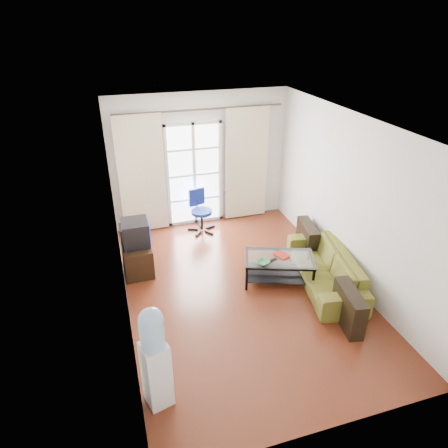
# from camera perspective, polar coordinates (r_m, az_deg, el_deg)

# --- Properties ---
(floor) EXTENTS (5.20, 5.20, 0.00)m
(floor) POSITION_cam_1_polar(r_m,az_deg,el_deg) (6.59, 2.49, -9.34)
(floor) COLOR maroon
(floor) RESTS_ON ground
(ceiling) EXTENTS (5.20, 5.20, 0.00)m
(ceiling) POSITION_cam_1_polar(r_m,az_deg,el_deg) (5.40, 3.09, 14.10)
(ceiling) COLOR white
(ceiling) RESTS_ON wall_back
(wall_back) EXTENTS (3.60, 0.02, 2.70)m
(wall_back) POSITION_cam_1_polar(r_m,az_deg,el_deg) (8.18, -3.39, 9.08)
(wall_back) COLOR silver
(wall_back) RESTS_ON floor
(wall_front) EXTENTS (3.60, 0.02, 2.70)m
(wall_front) POSITION_cam_1_polar(r_m,az_deg,el_deg) (3.95, 15.86, -15.32)
(wall_front) COLOR silver
(wall_front) RESTS_ON floor
(wall_left) EXTENTS (0.02, 5.20, 2.70)m
(wall_left) POSITION_cam_1_polar(r_m,az_deg,el_deg) (5.59, -14.93, -1.27)
(wall_left) COLOR silver
(wall_left) RESTS_ON floor
(wall_right) EXTENTS (0.02, 5.20, 2.70)m
(wall_right) POSITION_cam_1_polar(r_m,az_deg,el_deg) (6.65, 17.57, 3.19)
(wall_right) COLOR silver
(wall_right) RESTS_ON floor
(french_door) EXTENTS (1.16, 0.06, 2.15)m
(french_door) POSITION_cam_1_polar(r_m,az_deg,el_deg) (8.19, -4.27, 7.03)
(french_door) COLOR white
(french_door) RESTS_ON wall_back
(curtain_rod) EXTENTS (3.30, 0.04, 0.04)m
(curtain_rod) POSITION_cam_1_polar(r_m,az_deg,el_deg) (7.81, -3.42, 16.02)
(curtain_rod) COLOR #4C3F2D
(curtain_rod) RESTS_ON wall_back
(curtain_left) EXTENTS (0.90, 0.07, 2.35)m
(curtain_left) POSITION_cam_1_polar(r_m,az_deg,el_deg) (7.94, -11.64, 6.80)
(curtain_left) COLOR beige
(curtain_left) RESTS_ON curtain_rod
(curtain_right) EXTENTS (0.90, 0.07, 2.35)m
(curtain_right) POSITION_cam_1_polar(r_m,az_deg,el_deg) (8.38, 3.23, 8.47)
(curtain_right) COLOR beige
(curtain_right) RESTS_ON curtain_rod
(radiator) EXTENTS (0.64, 0.12, 0.64)m
(radiator) POSITION_cam_1_polar(r_m,az_deg,el_deg) (8.68, 2.10, 3.00)
(radiator) COLOR #959497
(radiator) RESTS_ON floor
(sofa) EXTENTS (2.24, 1.47, 0.57)m
(sofa) POSITION_cam_1_polar(r_m,az_deg,el_deg) (6.78, 14.25, -6.13)
(sofa) COLOR brown
(sofa) RESTS_ON floor
(coffee_table) EXTENTS (1.27, 0.98, 0.45)m
(coffee_table) POSITION_cam_1_polar(r_m,az_deg,el_deg) (6.69, 7.83, -5.93)
(coffee_table) COLOR silver
(coffee_table) RESTS_ON floor
(bowl) EXTENTS (0.34, 0.34, 0.05)m
(bowl) POSITION_cam_1_polar(r_m,az_deg,el_deg) (6.40, 5.58, -5.46)
(bowl) COLOR green
(bowl) RESTS_ON coffee_table
(book) EXTENTS (0.34, 0.36, 0.02)m
(book) POSITION_cam_1_polar(r_m,az_deg,el_deg) (6.58, 7.69, -4.71)
(book) COLOR #A9141F
(book) RESTS_ON coffee_table
(remote) EXTENTS (0.18, 0.11, 0.02)m
(remote) POSITION_cam_1_polar(r_m,az_deg,el_deg) (6.50, 6.93, -5.12)
(remote) COLOR black
(remote) RESTS_ON coffee_table
(tv_stand) EXTENTS (0.49, 0.72, 0.52)m
(tv_stand) POSITION_cam_1_polar(r_m,az_deg,el_deg) (7.04, -12.27, -4.76)
(tv_stand) COLOR black
(tv_stand) RESTS_ON floor
(crt_tv) EXTENTS (0.48, 0.47, 0.43)m
(crt_tv) POSITION_cam_1_polar(r_m,az_deg,el_deg) (6.83, -12.67, -1.25)
(crt_tv) COLOR black
(crt_tv) RESTS_ON tv_stand
(task_chair) EXTENTS (0.73, 0.73, 0.87)m
(task_chair) POSITION_cam_1_polar(r_m,az_deg,el_deg) (8.17, -3.29, 0.73)
(task_chair) COLOR black
(task_chair) RESTS_ON floor
(water_cooler) EXTENTS (0.34, 0.34, 1.35)m
(water_cooler) POSITION_cam_1_polar(r_m,az_deg,el_deg) (4.60, -9.85, -18.12)
(water_cooler) COLOR silver
(water_cooler) RESTS_ON floor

